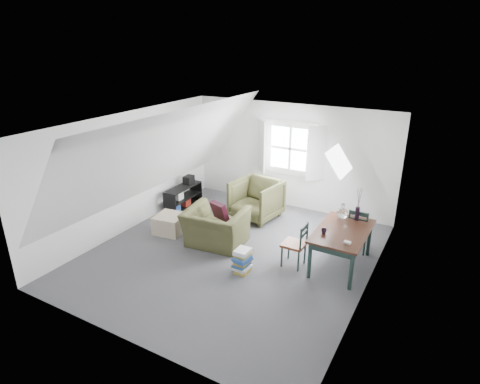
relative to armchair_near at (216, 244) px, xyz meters
The scene contains 24 objects.
floor 0.51m from the armchair_near, 19.75° to the right, with size 5.50×5.50×0.00m, color #4A4A4E.
ceiling 2.55m from the armchair_near, 19.75° to the right, with size 5.50×5.50×0.00m, color white.
wall_back 2.90m from the armchair_near, 79.46° to the left, with size 5.00×5.00×0.00m, color white.
wall_front 3.21m from the armchair_near, 80.68° to the right, with size 5.00×5.00×0.00m, color white.
wall_left 2.38m from the armchair_near, behind, with size 5.50×5.50×0.00m, color white.
wall_right 3.24m from the armchair_near, ahead, with size 5.50×5.50×0.00m, color white.
slope_left 2.08m from the armchair_near, behind, with size 5.50×5.50×0.00m, color white.
slope_right 2.70m from the armchair_near, ahead, with size 5.50×5.50×0.00m, color white.
dormer_window 2.93m from the armchair_near, 79.15° to the left, with size 1.71×0.35×1.30m.
skylight 2.90m from the armchair_near, 29.06° to the left, with size 0.55×0.75×0.04m, color white.
armchair_near is the anchor object (origin of this frame).
armchair_far 1.53m from the armchair_near, 85.67° to the left, with size 0.97×0.99×0.90m, color #404122.
throw_pillow 0.69m from the armchair_near, 90.00° to the left, with size 0.37×0.11×0.37m, color #370F1C.
ottoman 1.15m from the armchair_near, behind, with size 0.58×0.58×0.39m, color tan.
dining_table 2.51m from the armchair_near, ahead, with size 0.86×1.44×0.72m.
demijohn 2.55m from the armchair_near, 20.96° to the left, with size 0.21×0.21×0.29m.
vase_twigs 2.81m from the armchair_near, 21.04° to the left, with size 0.08×0.09×0.63m.
cup 2.27m from the armchair_near, ahead, with size 0.10×0.10×0.09m, color black.
paper_box 2.70m from the armchair_near, ahead, with size 0.11×0.07×0.04m, color white.
dining_chair_far 2.81m from the armchair_near, 24.24° to the left, with size 0.41×0.41×0.88m.
dining_chair_near 1.74m from the armchair_near, ahead, with size 0.39×0.39×0.84m.
media_shelf 2.04m from the armchair_near, 146.09° to the left, with size 0.36×1.07×0.55m.
electronics_box 2.29m from the armchair_near, 139.87° to the left, with size 0.19×0.26×0.21m, color black.
magazine_stack 1.16m from the armchair_near, 33.05° to the right, with size 0.32×0.38×0.42m.
Camera 1 is at (3.45, -5.82, 3.89)m, focal length 30.00 mm.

